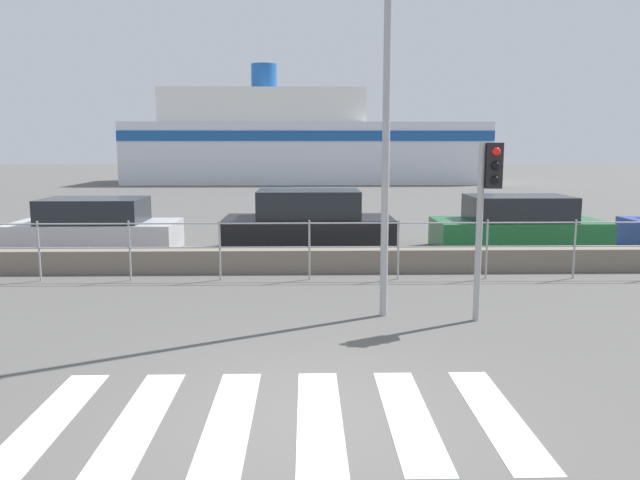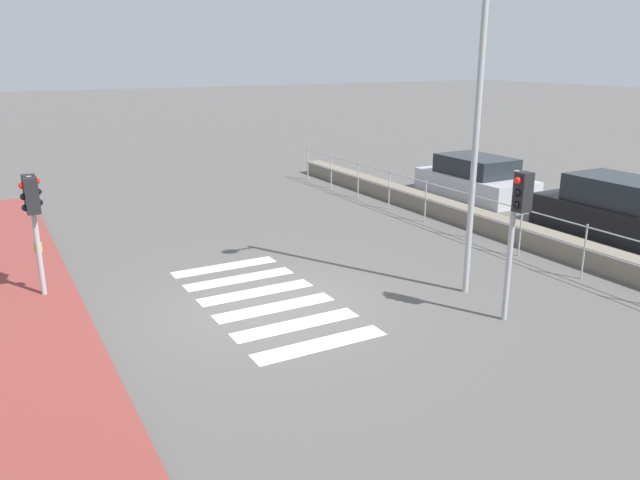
% 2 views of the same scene
% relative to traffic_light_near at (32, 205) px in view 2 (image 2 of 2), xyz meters
% --- Properties ---
extents(ground_plane, '(160.00, 160.00, 0.00)m').
position_rel_traffic_light_near_xyz_m(ground_plane, '(2.49, 3.79, -1.92)').
color(ground_plane, '#565451').
extents(sidewalk_brick, '(24.00, 1.80, 0.12)m').
position_rel_traffic_light_near_xyz_m(sidewalk_brick, '(2.49, -0.31, -1.86)').
color(sidewalk_brick, brown).
rests_on(sidewalk_brick, ground_plane).
extents(crosswalk, '(4.95, 2.40, 0.01)m').
position_rel_traffic_light_near_xyz_m(crosswalk, '(2.11, 3.79, -1.91)').
color(crosswalk, silver).
rests_on(crosswalk, ground_plane).
extents(seawall, '(24.02, 0.55, 0.49)m').
position_rel_traffic_light_near_xyz_m(seawall, '(2.49, 11.13, -1.67)').
color(seawall, slate).
rests_on(seawall, ground_plane).
extents(harbor_fence, '(21.66, 0.04, 1.22)m').
position_rel_traffic_light_near_xyz_m(harbor_fence, '(2.49, 10.25, -1.12)').
color(harbor_fence, '#9EA0A3').
rests_on(harbor_fence, ground_plane).
extents(traffic_light_near, '(0.58, 0.41, 2.47)m').
position_rel_traffic_light_near_xyz_m(traffic_light_near, '(0.00, 0.00, 0.00)').
color(traffic_light_near, '#9EA0A3').
rests_on(traffic_light_near, ground_plane).
extents(traffic_light_far, '(0.34, 0.32, 2.74)m').
position_rel_traffic_light_near_xyz_m(traffic_light_far, '(5.18, 7.22, 0.10)').
color(traffic_light_far, '#9EA0A3').
rests_on(traffic_light_far, ground_plane).
extents(streetlamp, '(0.32, 0.93, 6.38)m').
position_rel_traffic_light_near_xyz_m(streetlamp, '(3.67, 7.40, 1.99)').
color(streetlamp, '#9EA0A3').
rests_on(streetlamp, ground_plane).
extents(parked_car_silver, '(4.18, 1.90, 1.36)m').
position_rel_traffic_light_near_xyz_m(parked_car_silver, '(-2.99, 13.83, -1.34)').
color(parked_car_silver, '#BCBCC1').
rests_on(parked_car_silver, ground_plane).
extents(parked_car_black, '(4.33, 1.88, 1.56)m').
position_rel_traffic_light_near_xyz_m(parked_car_black, '(2.49, 13.83, -1.25)').
color(parked_car_black, black).
rests_on(parked_car_black, ground_plane).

